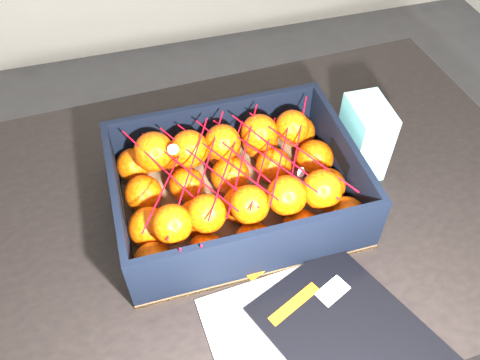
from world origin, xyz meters
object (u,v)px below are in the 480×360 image
object	(u,v)px
magazine_stack	(323,344)
retail_carton	(364,138)
table	(251,231)
produce_crate	(236,193)

from	to	relation	value
magazine_stack	retail_carton	size ratio (longest dim) A/B	2.43
table	magazine_stack	bearing A→B (deg)	-85.88
produce_crate	magazine_stack	bearing A→B (deg)	-79.82
magazine_stack	retail_carton	xyz separation A→B (m)	(0.22, 0.34, 0.07)
produce_crate	retail_carton	xyz separation A→B (m)	(0.27, 0.03, 0.04)
table	retail_carton	size ratio (longest dim) A/B	7.84
table	produce_crate	size ratio (longest dim) A/B	2.82
magazine_stack	produce_crate	xyz separation A→B (m)	(-0.06, 0.31, 0.03)
produce_crate	table	bearing A→B (deg)	3.76
table	produce_crate	xyz separation A→B (m)	(-0.03, -0.00, 0.14)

